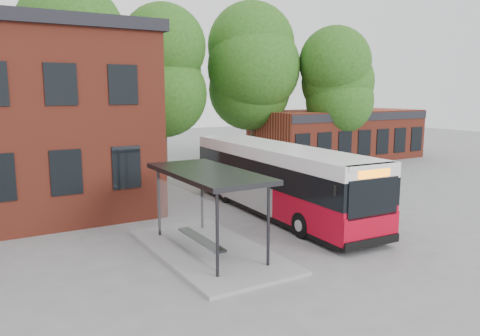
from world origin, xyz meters
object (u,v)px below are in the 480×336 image
bicycle_2 (308,169)px  bicycle_6 (323,164)px  bus_shelter (208,212)px  bicycle_1 (301,167)px  bicycle_4 (312,163)px  bicycle_7 (340,161)px  city_bus (278,180)px  bicycle_0 (288,167)px  bicycle_3 (303,165)px

bicycle_2 → bicycle_6: size_ratio=1.02×
bus_shelter → bicycle_1: (12.33, 10.65, -0.95)m
bicycle_2 → bicycle_4: (1.96, 1.92, -0.02)m
bicycle_4 → bicycle_6: (0.22, -0.91, 0.02)m
bicycle_7 → city_bus: bearing=128.0°
bicycle_4 → bicycle_6: 0.93m
bicycle_0 → bicycle_4: (2.79, 0.85, -0.03)m
city_bus → bicycle_2: size_ratio=6.90×
bus_shelter → bicycle_4: size_ratio=4.17×
bicycle_4 → bicycle_3: bearing=128.0°
bicycle_2 → bicycle_4: bicycle_2 is taller
bicycle_1 → bicycle_7: (4.27, 0.78, -0.05)m
bicycle_7 → bicycle_4: bearing=79.6°
bicycle_0 → bicycle_4: bearing=-67.5°
city_bus → bicycle_1: bearing=49.0°
bus_shelter → bicycle_3: 17.32m
bicycle_2 → bicycle_3: (0.62, 1.36, 0.04)m
bus_shelter → bicycle_2: bearing=38.8°
city_bus → bicycle_2: city_bus is taller
bicycle_0 → city_bus: bearing=146.4°
bicycle_6 → bicycle_4: bearing=9.6°
bus_shelter → bicycle_6: (14.60, 11.02, -0.99)m
bicycle_1 → bicycle_6: bearing=-104.9°
bicycle_0 → bicycle_4: size_ratio=1.07×
city_bus → bicycle_1: city_bus is taller
bus_shelter → bicycle_6: bus_shelter is taller
bicycle_7 → bicycle_3: bearing=93.2°
city_bus → bicycle_6: bearing=42.5°
bicycle_1 → bicycle_6: bicycle_1 is taller
bicycle_6 → bicycle_7: bearing=-82.3°
bicycle_6 → bicycle_2: bearing=110.9°
bicycle_1 → bicycle_6: (2.27, 0.36, -0.04)m
bicycle_0 → bicycle_1: (0.74, -0.42, 0.03)m
bus_shelter → bicycle_3: bus_shelter is taller
bus_shelter → bicycle_6: bearing=37.0°
bicycle_1 → bicycle_4: 2.41m
bicycle_0 → bicycle_7: bicycle_0 is taller
bicycle_0 → bicycle_3: (1.45, 0.29, 0.03)m
bicycle_2 → bicycle_4: bearing=-67.9°
bicycle_4 → city_bus: bearing=148.8°
city_bus → bicycle_0: 10.39m
bicycle_3 → bicycle_6: (1.56, -0.34, -0.04)m
bicycle_2 → bicycle_6: (2.18, 1.02, -0.01)m
city_bus → bicycle_4: city_bus is taller
bus_shelter → bicycle_0: bearing=43.7°
bicycle_1 → bicycle_7: bearing=-103.7°
city_bus → bicycle_7: size_ratio=8.10×
bicycle_0 → bicycle_6: bicycle_0 is taller
bicycle_0 → bicycle_7: (5.02, 0.36, -0.02)m
bicycle_2 → bicycle_1: bearing=-14.7°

